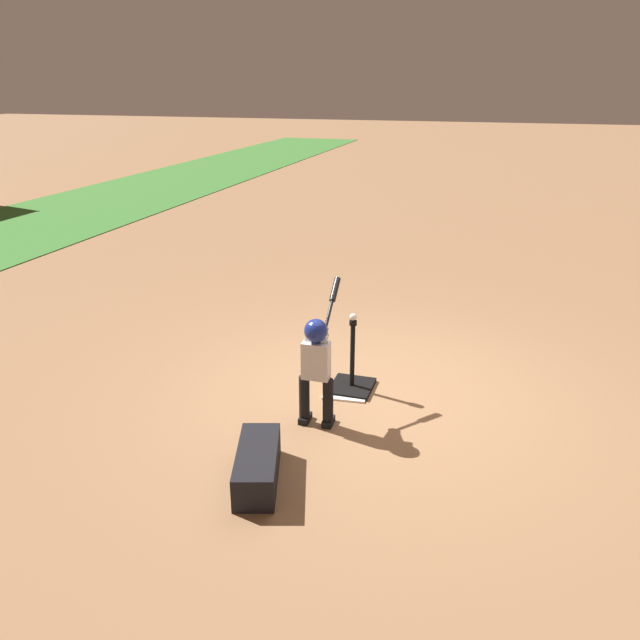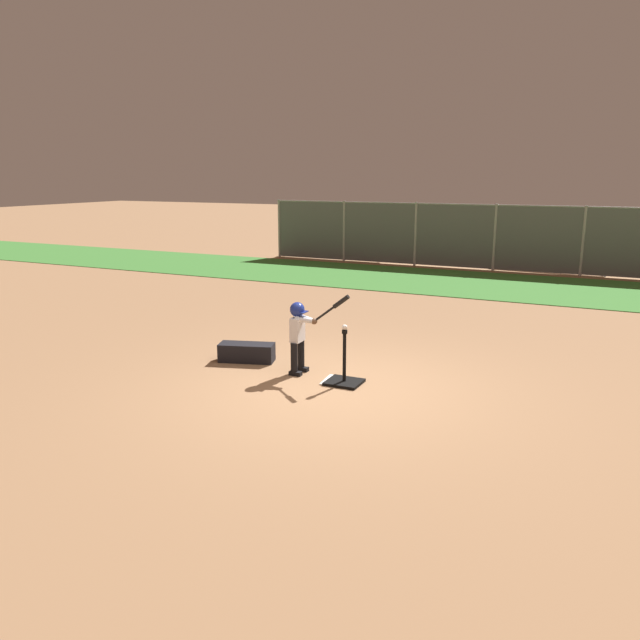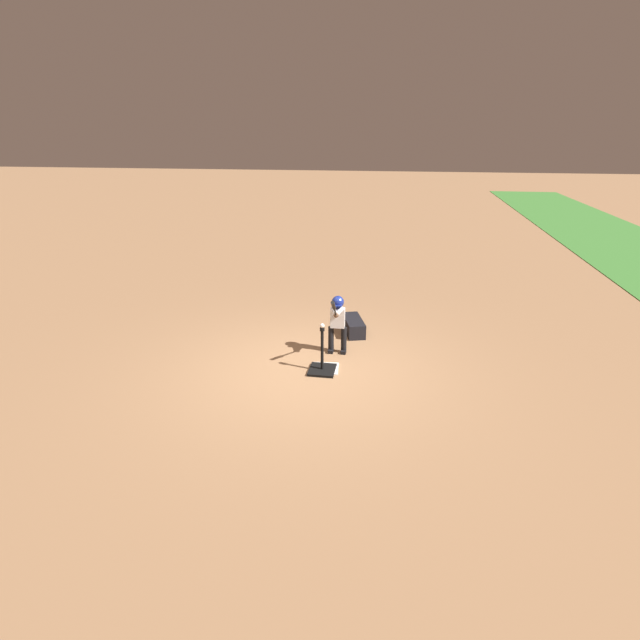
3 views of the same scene
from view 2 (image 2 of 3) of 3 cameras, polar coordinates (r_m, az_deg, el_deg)
name	(u,v)px [view 2 (image 2 of 3)]	position (r m, az deg, el deg)	size (l,w,h in m)	color
ground_plane	(336,389)	(8.43, 1.48, -6.31)	(90.00, 90.00, 0.00)	#99704C
grass_outfield_strip	(475,284)	(16.86, 13.96, 3.24)	(56.00, 4.16, 0.02)	#3D7F33
backstop_fence	(495,236)	(19.27, 15.69, 7.42)	(14.60, 0.08, 1.97)	#9E9EA3
home_plate	(340,381)	(8.70, 1.81, -5.62)	(0.44, 0.44, 0.02)	white
batting_tee	(344,377)	(8.61, 2.23, -5.22)	(0.47, 0.43, 0.76)	black
batter_child	(300,329)	(8.88, -1.86, -0.80)	(0.90, 0.33, 1.22)	black
baseball	(345,327)	(8.41, 2.27, -0.67)	(0.07, 0.07, 0.07)	white
bleachers_left_center	(349,243)	(22.29, 2.67, 7.08)	(3.84, 1.81, 0.90)	#ADAFB7
bleachers_center	(558,248)	(20.51, 20.96, 6.14)	(3.43, 2.79, 1.21)	#ADAFB7
equipment_bag	(247,352)	(9.66, -6.72, -2.96)	(0.84, 0.32, 0.28)	black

